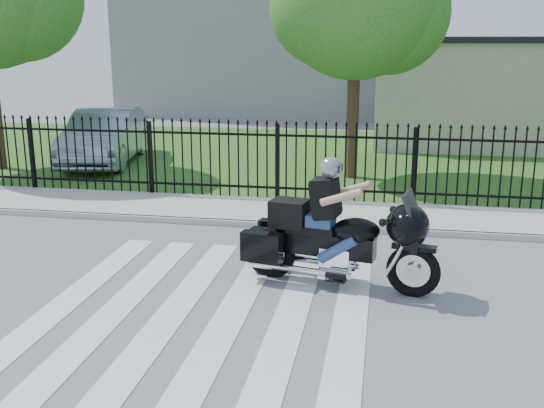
# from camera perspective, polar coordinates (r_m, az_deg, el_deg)

# --- Properties ---
(ground) EXTENTS (120.00, 120.00, 0.00)m
(ground) POSITION_cam_1_polar(r_m,az_deg,el_deg) (8.97, -6.01, -9.33)
(ground) COLOR slate
(ground) RESTS_ON ground
(crosswalk) EXTENTS (5.00, 5.50, 0.01)m
(crosswalk) POSITION_cam_1_polar(r_m,az_deg,el_deg) (8.96, -6.01, -9.29)
(crosswalk) COLOR silver
(crosswalk) RESTS_ON ground
(sidewalk) EXTENTS (40.00, 2.00, 0.12)m
(sidewalk) POSITION_cam_1_polar(r_m,az_deg,el_deg) (13.55, -0.22, -0.67)
(sidewalk) COLOR #ADAAA3
(sidewalk) RESTS_ON ground
(curb) EXTENTS (40.00, 0.12, 0.12)m
(curb) POSITION_cam_1_polar(r_m,az_deg,el_deg) (12.61, -1.03, -1.85)
(curb) COLOR #ADAAA3
(curb) RESTS_ON ground
(grass_strip) EXTENTS (40.00, 12.00, 0.02)m
(grass_strip) POSITION_cam_1_polar(r_m,az_deg,el_deg) (20.32, 3.31, 4.30)
(grass_strip) COLOR #26541C
(grass_strip) RESTS_ON ground
(iron_fence) EXTENTS (26.00, 0.04, 1.80)m
(iron_fence) POSITION_cam_1_polar(r_m,az_deg,el_deg) (14.32, 0.49, 3.62)
(iron_fence) COLOR black
(iron_fence) RESTS_ON ground
(building_low) EXTENTS (10.00, 6.00, 3.50)m
(building_low) POSITION_cam_1_polar(r_m,az_deg,el_deg) (24.39, 21.34, 9.18)
(building_low) COLOR beige
(building_low) RESTS_ON ground
(building_low_roof) EXTENTS (10.20, 6.20, 0.20)m
(building_low_roof) POSITION_cam_1_polar(r_m,az_deg,el_deg) (24.32, 21.75, 13.51)
(building_low_roof) COLOR black
(building_low_roof) RESTS_ON building_low
(motorcycle_rider) EXTENTS (3.01, 1.40, 2.01)m
(motorcycle_rider) POSITION_cam_1_polar(r_m,az_deg,el_deg) (9.54, 5.52, -2.56)
(motorcycle_rider) COLOR black
(motorcycle_rider) RESTS_ON ground
(parked_car) EXTENTS (2.55, 5.11, 1.61)m
(parked_car) POSITION_cam_1_polar(r_m,az_deg,el_deg) (19.62, -14.75, 5.89)
(parked_car) COLOR #8B9DB0
(parked_car) RESTS_ON grass_strip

